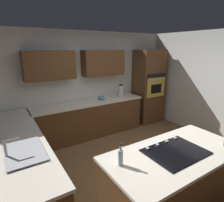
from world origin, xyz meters
The scene contains 15 objects.
ground_plane centered at (0.00, 0.00, 0.00)m, with size 14.00×14.00×0.00m, color brown.
wall_back centered at (0.06, -2.05, 1.42)m, with size 6.00×0.44×2.60m.
wall_left centered at (-2.45, -0.30, 1.30)m, with size 0.10×4.00×2.60m, color silver.
lower_cabinets_back centered at (0.10, -1.72, 0.43)m, with size 2.80×0.60×0.86m, color brown.
countertop_back centered at (0.10, -1.72, 0.88)m, with size 2.84×0.64×0.04m, color silver.
lower_cabinets_side centered at (1.82, -0.55, 0.43)m, with size 0.60×2.90×0.86m, color brown.
countertop_side centered at (1.82, -0.55, 0.88)m, with size 0.64×2.94×0.04m, color silver.
island_base centered at (0.17, 0.99, 0.43)m, with size 1.82×0.84×0.86m, color brown.
island_top centered at (0.17, 0.99, 0.88)m, with size 1.90×0.92×0.04m, color silver.
wall_oven centered at (-1.85, -1.72, 1.07)m, with size 0.80×0.66×2.13m.
sink_unit centered at (1.83, -0.03, 0.92)m, with size 0.46×0.70×0.23m.
cooktop centered at (0.17, 0.98, 0.91)m, with size 0.76×0.56×0.03m.
blender centered at (-0.85, -1.72, 1.05)m, with size 0.15×0.15×0.34m.
mixing_bowl centered at (-0.25, -1.72, 0.95)m, with size 0.19×0.19×0.11m, color #668CB2.
oil_bottle centered at (0.93, 0.84, 1.01)m, with size 0.06×0.06×0.27m.
Camera 1 is at (2.00, 2.36, 2.20)m, focal length 30.05 mm.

